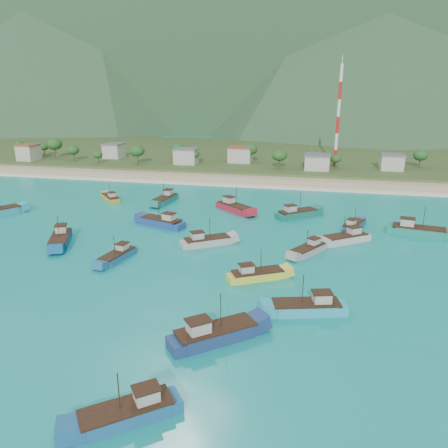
% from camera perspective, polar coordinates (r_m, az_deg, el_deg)
% --- Properties ---
extents(ground, '(600.00, 600.00, 0.00)m').
position_cam_1_polar(ground, '(81.35, -7.75, -5.38)').
color(ground, '#0C8889').
rests_on(ground, ground).
extents(beach, '(400.00, 18.00, 1.20)m').
position_cam_1_polar(beach, '(154.78, 2.27, 5.68)').
color(beach, beige).
rests_on(beach, ground).
extents(land, '(400.00, 110.00, 2.40)m').
position_cam_1_polar(land, '(214.21, 5.22, 8.88)').
color(land, '#385123').
rests_on(land, ground).
extents(surf_line, '(400.00, 2.50, 0.08)m').
position_cam_1_polar(surf_line, '(145.65, 1.60, 4.95)').
color(surf_line, white).
rests_on(surf_line, ground).
extents(mountains, '(1520.00, 440.00, 260.00)m').
position_cam_1_polar(mountains, '(482.17, 7.73, 26.20)').
color(mountains, slate).
rests_on(mountains, ground).
extents(village, '(218.20, 28.25, 6.93)m').
position_cam_1_polar(village, '(174.74, 8.88, 8.33)').
color(village, beige).
rests_on(village, ground).
extents(vegetation, '(274.05, 25.71, 8.92)m').
position_cam_1_polar(vegetation, '(180.16, -1.47, 9.03)').
color(vegetation, '#235623').
rests_on(vegetation, ground).
extents(radio_tower, '(1.20, 1.20, 38.29)m').
position_cam_1_polar(radio_tower, '(178.65, 14.69, 13.42)').
color(radio_tower, red).
rests_on(radio_tower, ground).
extents(boat_3, '(8.31, 8.59, 5.45)m').
position_cam_1_polar(boat_3, '(131.18, -14.60, 3.27)').
color(boat_3, gold).
rests_on(boat_3, ground).
extents(boat_5, '(9.97, 7.27, 5.79)m').
position_cam_1_polar(boat_5, '(74.99, 4.24, -6.75)').
color(boat_5, yellow).
rests_on(boat_5, ground).
extents(boat_6, '(9.85, 8.67, 6.02)m').
position_cam_1_polar(boat_6, '(47.53, -12.32, -23.03)').
color(boat_6, '#1D5B91').
rests_on(boat_6, ground).
extents(boat_8, '(10.38, 8.34, 6.16)m').
position_cam_1_polar(boat_8, '(90.57, -2.33, -2.34)').
color(boat_8, '#B0A9A1').
rests_on(boat_8, ground).
extents(boat_9, '(11.35, 10.22, 6.99)m').
position_cam_1_polar(boat_9, '(57.81, -1.27, -14.29)').
color(boat_9, navy).
rests_on(boat_9, ground).
extents(boat_10, '(4.38, 9.59, 5.46)m').
position_cam_1_polar(boat_10, '(85.53, -13.73, -4.15)').
color(boat_10, '#225E92').
rests_on(boat_10, ground).
extents(boat_12, '(12.67, 5.68, 7.22)m').
position_cam_1_polar(boat_12, '(105.46, 23.92, -0.89)').
color(boat_12, '#1A8370').
rests_on(boat_12, ground).
extents(boat_15, '(7.78, 11.78, 6.74)m').
position_cam_1_polar(boat_15, '(97.68, -20.56, -1.93)').
color(boat_15, '#125290').
rests_on(boat_15, ground).
extents(boat_17, '(7.29, 9.35, 5.51)m').
position_cam_1_polar(boat_17, '(87.82, 11.00, -3.39)').
color(boat_17, '#A39E94').
rests_on(boat_17, ground).
extents(boat_18, '(11.89, 6.87, 6.74)m').
position_cam_1_polar(boat_18, '(104.09, -8.09, 0.19)').
color(boat_18, navy).
rests_on(boat_18, ground).
extents(boat_19, '(11.32, 5.96, 6.42)m').
position_cam_1_polar(boat_19, '(65.33, 10.86, -10.75)').
color(boat_19, '#28A5BA').
rests_on(boat_19, ground).
extents(boat_22, '(5.81, 9.27, 5.28)m').
position_cam_1_polar(boat_22, '(105.75, 16.55, -0.25)').
color(boat_22, '#2C4D82').
rests_on(boat_22, ground).
extents(boat_24, '(11.23, 10.25, 6.95)m').
position_cam_1_polar(boat_24, '(115.59, 1.32, 2.11)').
color(boat_24, '#AE1F30').
rests_on(boat_24, ground).
extents(boat_25, '(10.73, 9.47, 6.56)m').
position_cam_1_polar(boat_25, '(111.67, 9.50, 1.29)').
color(boat_25, '#136754').
rests_on(boat_25, ground).
extents(boat_27, '(10.51, 8.95, 6.35)m').
position_cam_1_polar(boat_27, '(95.67, 15.66, -1.89)').
color(boat_27, beige).
rests_on(boat_27, ground).
extents(boat_28, '(4.53, 11.46, 6.60)m').
position_cam_1_polar(boat_28, '(125.60, -7.68, 3.17)').
color(boat_28, '#1E6E6B').
rests_on(boat_28, ground).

